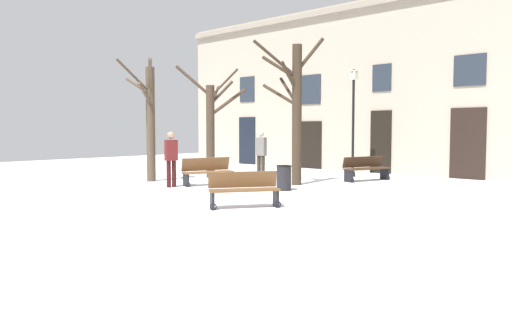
# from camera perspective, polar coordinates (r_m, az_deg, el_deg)

# --- Properties ---
(ground_plane) EXTENTS (37.24, 37.24, 0.00)m
(ground_plane) POSITION_cam_1_polar(r_m,az_deg,el_deg) (14.37, -5.15, -3.95)
(ground_plane) COLOR white
(building_facade) EXTENTS (23.27, 0.60, 7.37)m
(building_facade) POSITION_cam_1_polar(r_m,az_deg,el_deg) (21.91, 14.08, 8.34)
(building_facade) COLOR tan
(building_facade) RESTS_ON ground
(tree_center) EXTENTS (1.93, 2.17, 4.91)m
(tree_center) POSITION_cam_1_polar(r_m,az_deg,el_deg) (16.69, 4.49, 5.98)
(tree_center) COLOR #382B1E
(tree_center) RESTS_ON ground
(tree_near_facade) EXTENTS (2.27, 1.59, 4.21)m
(tree_near_facade) POSITION_cam_1_polar(r_m,az_deg,el_deg) (18.11, -12.05, 4.62)
(tree_near_facade) COLOR #4C3D2D
(tree_near_facade) RESTS_ON ground
(tree_foreground) EXTENTS (2.13, 1.98, 4.28)m
(tree_foreground) POSITION_cam_1_polar(r_m,az_deg,el_deg) (19.20, -5.11, 4.14)
(tree_foreground) COLOR #423326
(tree_foreground) RESTS_ON ground
(streetlamp) EXTENTS (0.30, 0.30, 4.20)m
(streetlamp) POSITION_cam_1_polar(r_m,az_deg,el_deg) (19.89, 11.05, 5.48)
(streetlamp) COLOR black
(streetlamp) RESTS_ON ground
(litter_bin) EXTENTS (0.47, 0.47, 0.77)m
(litter_bin) POSITION_cam_1_polar(r_m,az_deg,el_deg) (15.21, 3.21, -2.04)
(litter_bin) COLOR black
(litter_bin) RESTS_ON ground
(bench_far_corner) EXTENTS (1.28, 1.64, 0.86)m
(bench_far_corner) POSITION_cam_1_polar(r_m,az_deg,el_deg) (11.92, -1.38, -3.34)
(bench_far_corner) COLOR brown
(bench_far_corner) RESTS_ON ground
(bench_near_lamp) EXTENTS (0.92, 1.80, 0.92)m
(bench_near_lamp) POSITION_cam_1_polar(r_m,az_deg,el_deg) (16.72, -5.54, -1.27)
(bench_near_lamp) COLOR brown
(bench_near_lamp) RESTS_ON ground
(bench_back_to_back_left) EXTENTS (1.01, 1.95, 0.88)m
(bench_back_to_back_left) POSITION_cam_1_polar(r_m,az_deg,el_deg) (18.41, 12.45, -0.91)
(bench_back_to_back_left) COLOR #3D2819
(bench_back_to_back_left) RESTS_ON ground
(person_strolling) EXTENTS (0.42, 0.29, 1.83)m
(person_strolling) POSITION_cam_1_polar(r_m,az_deg,el_deg) (18.52, 0.57, 0.97)
(person_strolling) COLOR #2D271E
(person_strolling) RESTS_ON ground
(person_by_shop_door) EXTENTS (0.31, 0.42, 1.79)m
(person_by_shop_door) POSITION_cam_1_polar(r_m,az_deg,el_deg) (16.21, -9.66, 0.44)
(person_by_shop_door) COLOR #350F0F
(person_by_shop_door) RESTS_ON ground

